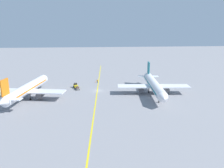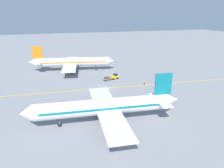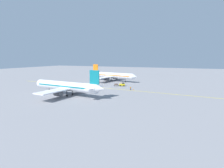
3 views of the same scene
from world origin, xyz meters
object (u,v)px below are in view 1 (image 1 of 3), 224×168
(airplane_adjacent_stand, at_px, (27,89))
(traffic_cone_mid_apron, at_px, (47,91))
(airplane_at_gate, at_px, (154,85))
(traffic_cone_near_nose, at_px, (96,82))
(ground_crew_worker, at_px, (97,81))
(baggage_tug_white, at_px, (76,86))
(baggage_cart_trailing, at_px, (77,88))

(airplane_adjacent_stand, bearing_deg, traffic_cone_mid_apron, -121.71)
(airplane_at_gate, height_order, traffic_cone_near_nose, airplane_at_gate)
(ground_crew_worker, relative_size, traffic_cone_near_nose, 3.05)
(airplane_adjacent_stand, height_order, baggage_tug_white, airplane_adjacent_stand)
(airplane_adjacent_stand, distance_m, traffic_cone_mid_apron, 10.55)
(airplane_at_gate, height_order, baggage_tug_white, airplane_at_gate)
(traffic_cone_near_nose, bearing_deg, airplane_adjacent_stand, 41.51)
(airplane_at_gate, relative_size, traffic_cone_near_nose, 64.63)
(baggage_cart_trailing, height_order, traffic_cone_mid_apron, baggage_cart_trailing)
(airplane_at_gate, bearing_deg, traffic_cone_mid_apron, -9.65)
(airplane_at_gate, bearing_deg, traffic_cone_near_nose, -43.20)
(ground_crew_worker, bearing_deg, baggage_cart_trailing, 51.66)
(baggage_cart_trailing, relative_size, ground_crew_worker, 1.72)
(airplane_adjacent_stand, distance_m, traffic_cone_near_nose, 33.85)
(airplane_at_gate, distance_m, traffic_cone_mid_apron, 43.13)
(ground_crew_worker, bearing_deg, traffic_cone_mid_apron, 31.33)
(baggage_cart_trailing, bearing_deg, airplane_at_gate, 163.39)
(airplane_adjacent_stand, bearing_deg, baggage_cart_trailing, -149.49)
(baggage_cart_trailing, distance_m, traffic_cone_mid_apron, 12.35)
(traffic_cone_mid_apron, bearing_deg, ground_crew_worker, -148.67)
(baggage_cart_trailing, xyz_separation_m, traffic_cone_mid_apron, (12.21, 1.80, -0.49))
(baggage_tug_white, xyz_separation_m, traffic_cone_near_nose, (-8.72, -8.88, -0.63))
(baggage_tug_white, height_order, traffic_cone_mid_apron, baggage_tug_white)
(baggage_tug_white, distance_m, ground_crew_worker, 12.26)
(traffic_cone_near_nose, bearing_deg, baggage_cart_trailing, 57.16)
(airplane_at_gate, distance_m, baggage_cart_trailing, 31.63)
(airplane_at_gate, bearing_deg, baggage_cart_trailing, -16.61)
(airplane_at_gate, relative_size, baggage_tug_white, 10.76)
(ground_crew_worker, xyz_separation_m, traffic_cone_near_nose, (0.82, -1.18, -0.63))
(airplane_adjacent_stand, xyz_separation_m, traffic_cone_mid_apron, (-5.24, -8.48, -3.43))
(airplane_adjacent_stand, relative_size, baggage_cart_trailing, 12.24)
(ground_crew_worker, relative_size, traffic_cone_mid_apron, 3.05)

